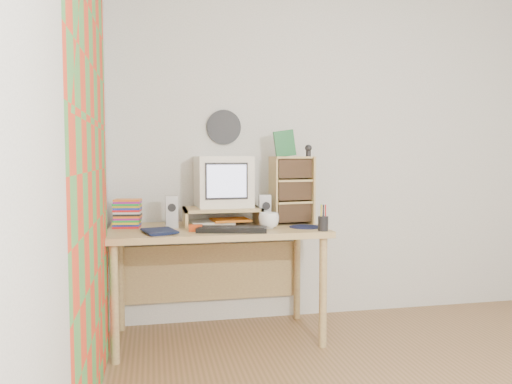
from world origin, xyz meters
name	(u,v)px	position (x,y,z in m)	size (l,w,h in m)	color
back_wall	(343,152)	(0.00, 1.75, 1.25)	(3.50, 3.50, 0.00)	white
left_wall	(64,147)	(-1.75, 0.00, 1.25)	(3.50, 3.50, 0.00)	white
curtain	(92,171)	(-1.71, 0.48, 1.15)	(2.20, 2.20, 0.00)	red
wall_disc	(224,127)	(-0.93, 1.73, 1.43)	(0.25, 0.25, 0.02)	black
desk	(216,246)	(-1.03, 1.44, 0.62)	(1.40, 0.70, 0.75)	tan
monitor_riser	(222,211)	(-0.98, 1.48, 0.84)	(0.52, 0.30, 0.12)	tan
crt_monitor	(224,182)	(-0.96, 1.53, 1.04)	(0.37, 0.37, 0.35)	silver
speaker_left	(172,212)	(-1.32, 1.42, 0.86)	(0.08, 0.08, 0.21)	#9E9EA2
speaker_right	(265,210)	(-0.69, 1.42, 0.85)	(0.08, 0.08, 0.21)	#9E9EA2
keyboard	(232,229)	(-0.96, 1.16, 0.76)	(0.43, 0.14, 0.03)	black
dvd_stack	(127,209)	(-1.61, 1.49, 0.87)	(0.17, 0.12, 0.24)	brown
cd_rack	(292,190)	(-0.49, 1.45, 0.98)	(0.28, 0.15, 0.47)	tan
mug	(269,221)	(-0.71, 1.25, 0.80)	(0.13, 0.13, 0.10)	white
diary	(145,230)	(-1.49, 1.19, 0.77)	(0.22, 0.17, 0.04)	#0E1533
mousepad	(305,227)	(-0.45, 1.27, 0.75)	(0.21, 0.21, 0.00)	black
pen_cup	(323,221)	(-0.39, 1.09, 0.81)	(0.06, 0.06, 0.13)	black
papers	(218,222)	(-1.00, 1.50, 0.77)	(0.29, 0.21, 0.04)	beige
red_box	(196,228)	(-1.18, 1.23, 0.77)	(0.08, 0.05, 0.04)	#BA3D13
game_box	(285,143)	(-0.55, 1.44, 1.31)	(0.14, 0.03, 0.18)	#1A5D2D
webcam	(308,151)	(-0.38, 1.43, 1.26)	(0.05, 0.05, 0.08)	black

